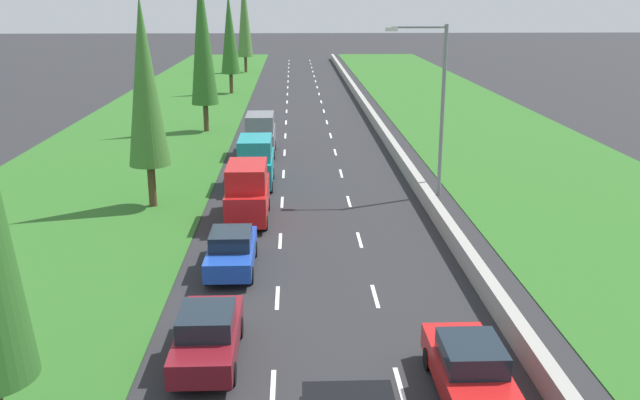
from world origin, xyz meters
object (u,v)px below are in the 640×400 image
object	(u,v)px
grey_van_left_lane	(260,135)
poplar_tree_second	(145,83)
blue_sedan_left_lane	(232,250)
red_van_left_lane	(248,192)
street_light_mast	(436,99)
red_sedan_right_lane	(469,369)
teal_van_left_lane	(256,162)
poplar_tree_fifth	(244,15)
maroon_sedan_left_lane	(208,335)
poplar_tree_third	(202,36)
poplar_tree_fourth	(229,34)

from	to	relation	value
grey_van_left_lane	poplar_tree_second	world-z (taller)	poplar_tree_second
blue_sedan_left_lane	grey_van_left_lane	size ratio (longest dim) A/B	0.92
red_van_left_lane	street_light_mast	world-z (taller)	street_light_mast
red_van_left_lane	red_sedan_right_lane	size ratio (longest dim) A/B	1.09
teal_van_left_lane	poplar_tree_fifth	world-z (taller)	poplar_tree_fifth
teal_van_left_lane	red_sedan_right_lane	size ratio (longest dim) A/B	1.09
blue_sedan_left_lane	street_light_mast	bearing A→B (deg)	46.01
maroon_sedan_left_lane	poplar_tree_second	bearing A→B (deg)	106.36
red_van_left_lane	teal_van_left_lane	world-z (taller)	same
poplar_tree_fifth	poplar_tree_third	bearing A→B (deg)	-90.32
poplar_tree_second	poplar_tree_third	xyz separation A→B (m)	(0.28, 20.64, 1.14)
blue_sedan_left_lane	poplar_tree_second	distance (m)	11.37
red_sedan_right_lane	poplar_tree_fifth	bearing A→B (deg)	97.68
blue_sedan_left_lane	poplar_tree_second	world-z (taller)	poplar_tree_second
maroon_sedan_left_lane	blue_sedan_left_lane	distance (m)	7.05
red_van_left_lane	grey_van_left_lane	distance (m)	14.42
red_van_left_lane	poplar_tree_fourth	distance (m)	46.29
red_van_left_lane	poplar_tree_fourth	size ratio (longest dim) A/B	0.45
red_van_left_lane	poplar_tree_fourth	xyz separation A→B (m)	(-4.63, 45.77, 5.08)
teal_van_left_lane	red_sedan_right_lane	distance (m)	22.88
poplar_tree_fourth	street_light_mast	distance (m)	44.16
grey_van_left_lane	poplar_tree_second	bearing A→B (deg)	-112.68
red_van_left_lane	red_sedan_right_lane	distance (m)	16.97
blue_sedan_left_lane	street_light_mast	distance (m)	14.94
street_light_mast	poplar_tree_fifth	bearing A→B (deg)	102.41
red_sedan_right_lane	poplar_tree_fourth	xyz separation A→B (m)	(-11.46, 61.30, 5.66)
maroon_sedan_left_lane	red_van_left_lane	xyz separation A→B (m)	(0.36, 13.32, 0.59)
grey_van_left_lane	red_sedan_right_lane	world-z (taller)	grey_van_left_lane
red_sedan_right_lane	poplar_tree_fourth	distance (m)	62.62
maroon_sedan_left_lane	blue_sedan_left_lane	world-z (taller)	same
poplar_tree_fifth	street_light_mast	distance (m)	65.83
maroon_sedan_left_lane	poplar_tree_third	xyz separation A→B (m)	(-4.36, 36.46, 6.61)
poplar_tree_fourth	red_sedan_right_lane	bearing A→B (deg)	-79.41
poplar_tree_third	street_light_mast	xyz separation A→B (m)	(14.38, -19.14, -2.19)
red_van_left_lane	red_sedan_right_lane	xyz separation A→B (m)	(6.82, -15.52, -0.59)
poplar_tree_third	grey_van_left_lane	bearing A→B (deg)	-61.69
poplar_tree_second	street_light_mast	bearing A→B (deg)	5.85
blue_sedan_left_lane	red_sedan_right_lane	size ratio (longest dim) A/B	1.00
teal_van_left_lane	street_light_mast	distance (m)	10.59
grey_van_left_lane	street_light_mast	distance (m)	14.73
grey_van_left_lane	poplar_tree_fifth	distance (m)	54.40
teal_van_left_lane	poplar_tree_third	size ratio (longest dim) A/B	0.38
teal_van_left_lane	poplar_tree_fourth	xyz separation A→B (m)	(-4.70, 39.45, 5.08)
blue_sedan_left_lane	poplar_tree_fifth	distance (m)	74.97
grey_van_left_lane	poplar_tree_fifth	xyz separation A→B (m)	(-4.45, 53.83, 6.50)
blue_sedan_left_lane	teal_van_left_lane	distance (m)	12.61
blue_sedan_left_lane	street_light_mast	world-z (taller)	street_light_mast
maroon_sedan_left_lane	poplar_tree_second	world-z (taller)	poplar_tree_second
maroon_sedan_left_lane	poplar_tree_fourth	xyz separation A→B (m)	(-4.27, 59.09, 5.66)
maroon_sedan_left_lane	grey_van_left_lane	distance (m)	27.75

